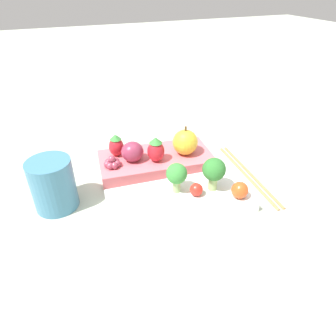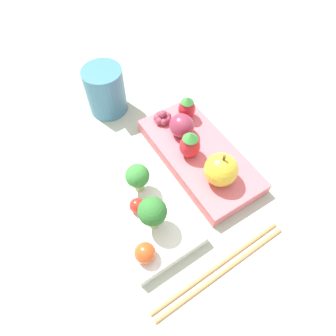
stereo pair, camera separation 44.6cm
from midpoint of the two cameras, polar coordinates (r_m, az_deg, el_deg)
ground_plane at (r=0.46m, az=27.13°, el=-5.45°), size 4.00×4.00×0.00m
bento_box_savoury at (r=0.41m, az=23.28°, el=-10.39°), size 0.24×0.13×0.02m
bento_box_fruit at (r=0.49m, az=32.19°, el=-0.92°), size 0.23×0.13×0.02m
broccoli_floret_0 at (r=0.39m, az=26.55°, el=-6.36°), size 0.03×0.03×0.05m
broccoli_floret_1 at (r=0.37m, az=31.62°, el=-13.03°), size 0.04×0.04×0.06m
cherry_tomato_0 at (r=0.39m, az=25.98°, el=-11.80°), size 0.02×0.02×0.02m
cherry_tomato_1 at (r=0.38m, az=30.82°, el=-20.68°), size 0.03×0.03×0.03m
apple at (r=0.46m, az=38.76°, el=-3.86°), size 0.05×0.05×0.06m
strawberry_0 at (r=0.45m, az=32.31°, el=1.02°), size 0.03×0.03×0.05m
strawberry_1 at (r=0.50m, az=29.50°, el=8.24°), size 0.03×0.03×0.04m
plum at (r=0.47m, az=29.60°, el=4.76°), size 0.04×0.04×0.04m
grape_cluster at (r=0.48m, az=24.94°, el=6.69°), size 0.03×0.03×0.02m
drinking_cup at (r=0.48m, az=12.62°, el=12.88°), size 0.07×0.07×0.08m
chopsticks_pair at (r=0.46m, az=40.82°, el=-20.57°), size 0.03×0.21×0.01m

